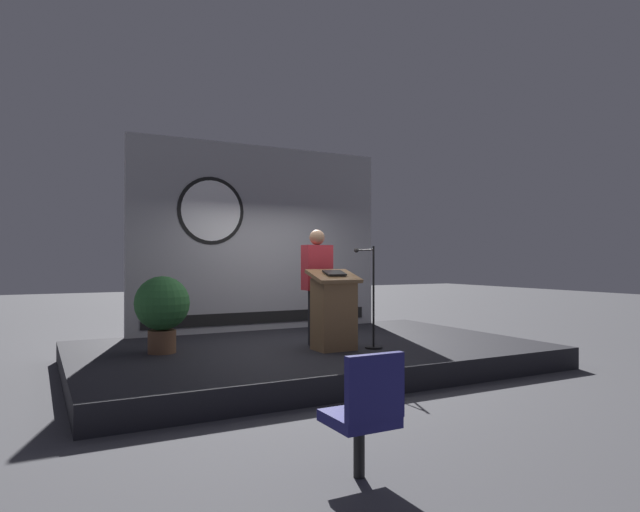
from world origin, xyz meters
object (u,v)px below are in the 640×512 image
potted_plant (162,307)px  audience_chair_left (365,409)px  microphone_stand (371,312)px  podium (334,311)px  speaker_person (317,286)px

potted_plant → audience_chair_left: 4.14m
microphone_stand → podium: bearing=171.0°
podium → microphone_stand: (0.54, -0.09, -0.03)m
speaker_person → potted_plant: bearing=170.4°
microphone_stand → speaker_person: bearing=134.1°
potted_plant → audience_chair_left: potted_plant is taller
podium → speaker_person: (-0.01, 0.48, 0.32)m
potted_plant → speaker_person: bearing=-9.6°
podium → speaker_person: speaker_person is taller
speaker_person → audience_chair_left: (-1.57, -3.73, -0.65)m
microphone_stand → audience_chair_left: (-2.12, -3.16, -0.30)m
podium → speaker_person: 0.58m
speaker_person → podium: bearing=-89.3°
podium → microphone_stand: bearing=-9.0°
podium → speaker_person: size_ratio=0.66×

